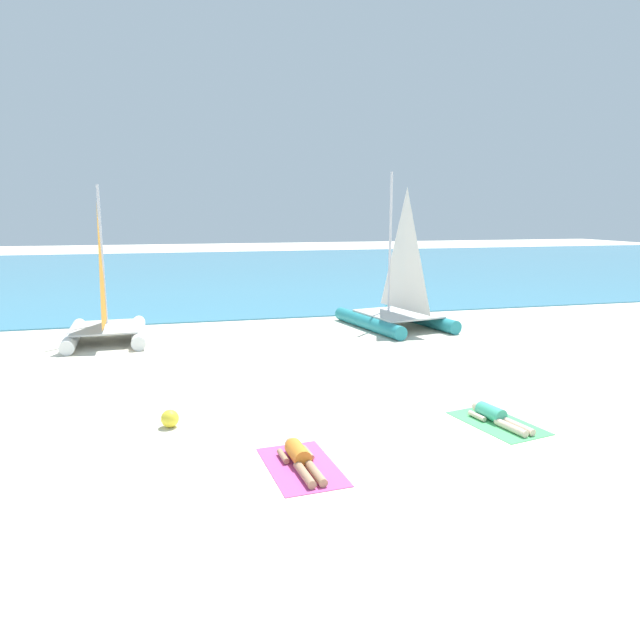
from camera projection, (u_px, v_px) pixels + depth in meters
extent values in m
plane|color=beige|center=(289.00, 331.00, 20.44)|extent=(120.00, 120.00, 0.00)
cube|color=teal|center=(227.00, 270.00, 41.84)|extent=(120.00, 40.00, 0.05)
cylinder|color=white|center=(74.00, 336.00, 18.70)|extent=(0.61, 3.86, 0.44)
cylinder|color=white|center=(139.00, 332.00, 19.28)|extent=(0.61, 3.86, 0.44)
cube|color=silver|center=(106.00, 327.00, 18.78)|extent=(2.12, 2.55, 0.05)
cylinder|color=silver|center=(102.00, 256.00, 18.88)|extent=(0.09, 0.09, 4.58)
pyramid|color=orange|center=(101.00, 263.00, 18.05)|extent=(0.14, 2.02, 3.85)
cylinder|color=teal|center=(368.00, 323.00, 20.75)|extent=(1.31, 4.29, 0.49)
cylinder|color=teal|center=(420.00, 318.00, 21.70)|extent=(1.31, 4.29, 0.49)
cube|color=silver|center=(398.00, 314.00, 20.99)|extent=(2.73, 3.12, 0.06)
cylinder|color=silver|center=(390.00, 243.00, 21.07)|extent=(0.10, 0.10, 5.09)
pyramid|color=white|center=(406.00, 249.00, 20.21)|extent=(0.49, 2.21, 4.27)
cube|color=#D84C99|center=(302.00, 467.00, 9.55)|extent=(1.25, 1.98, 0.01)
cylinder|color=orange|center=(298.00, 453.00, 9.71)|extent=(0.35, 0.64, 0.30)
sphere|color=tan|center=(291.00, 444.00, 10.09)|extent=(0.22, 0.22, 0.22)
cylinder|color=tan|center=(305.00, 475.00, 9.09)|extent=(0.20, 0.79, 0.14)
cylinder|color=tan|center=(315.00, 473.00, 9.15)|extent=(0.20, 0.79, 0.14)
cylinder|color=tan|center=(283.00, 456.00, 9.80)|extent=(0.14, 0.46, 0.10)
cylinder|color=tan|center=(308.00, 453.00, 9.94)|extent=(0.14, 0.46, 0.10)
cube|color=#4CB266|center=(498.00, 423.00, 11.52)|extent=(1.45, 2.08, 0.01)
cylinder|color=#3FB28C|center=(491.00, 413.00, 11.67)|extent=(0.42, 0.67, 0.30)
sphere|color=beige|center=(477.00, 407.00, 12.03)|extent=(0.22, 0.22, 0.22)
cylinder|color=beige|center=(511.00, 428.00, 11.07)|extent=(0.29, 0.79, 0.14)
cylinder|color=beige|center=(518.00, 426.00, 11.15)|extent=(0.29, 0.79, 0.14)
cylinder|color=beige|center=(477.00, 416.00, 11.73)|extent=(0.19, 0.46, 0.10)
cylinder|color=beige|center=(494.00, 413.00, 11.92)|extent=(0.19, 0.46, 0.10)
sphere|color=yellow|center=(170.00, 419.00, 11.30)|extent=(0.35, 0.35, 0.35)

